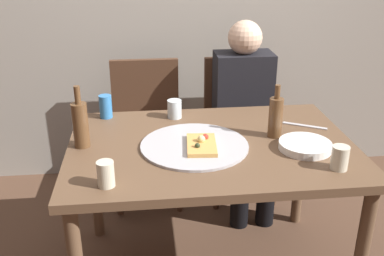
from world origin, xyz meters
TOP-DOWN VIEW (x-y plane):
  - dining_table at (0.00, 0.00)m, footprint 1.32×0.91m
  - pizza_tray at (-0.08, -0.03)m, footprint 0.49×0.49m
  - pizza_slice_last at (-0.05, -0.05)m, footprint 0.15×0.23m
  - wine_bottle at (-0.59, 0.04)m, footprint 0.07×0.07m
  - beer_bottle at (0.31, 0.05)m, footprint 0.07×0.07m
  - tumbler_near at (0.49, -0.30)m, footprint 0.07×0.07m
  - tumbler_far at (-0.15, 0.34)m, footprint 0.07×0.07m
  - wine_glass at (-0.46, -0.33)m, footprint 0.07×0.07m
  - soda_can at (-0.50, 0.38)m, footprint 0.07×0.07m
  - plate_stack at (0.41, -0.11)m, footprint 0.24×0.24m
  - table_knife at (0.50, 0.15)m, footprint 0.20×0.12m
  - chair_left at (-0.29, 0.86)m, footprint 0.44×0.44m
  - chair_right at (0.32, 0.86)m, footprint 0.44×0.44m
  - guest_in_sweater at (0.32, 0.70)m, footprint 0.36×0.56m

SIDE VIEW (x-z plane):
  - chair_left at x=-0.29m, z-range 0.06..0.96m
  - chair_right at x=0.32m, z-range 0.06..0.96m
  - guest_in_sweater at x=0.32m, z-range 0.06..1.23m
  - dining_table at x=0.00m, z-range 0.29..1.04m
  - table_knife at x=0.50m, z-range 0.75..0.75m
  - pizza_tray at x=-0.08m, z-range 0.75..0.76m
  - plate_stack at x=0.41m, z-range 0.75..0.78m
  - pizza_slice_last at x=-0.05m, z-range 0.75..0.79m
  - tumbler_far at x=-0.15m, z-range 0.75..0.84m
  - tumbler_near at x=0.49m, z-range 0.75..0.85m
  - wine_glass at x=-0.46m, z-range 0.75..0.85m
  - soda_can at x=-0.50m, z-range 0.75..0.87m
  - beer_bottle at x=0.31m, z-range 0.72..0.98m
  - wine_bottle at x=-0.59m, z-range 0.71..1.00m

